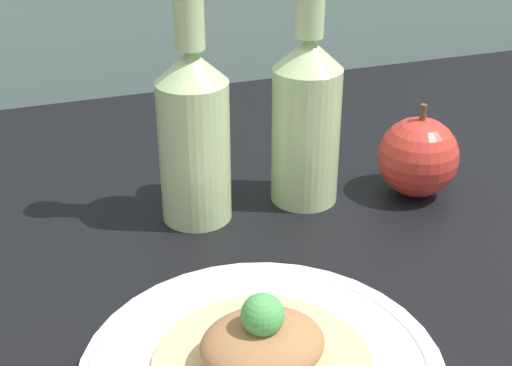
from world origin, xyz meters
The scene contains 5 objects.
ground_plane centered at (0.00, 0.00, -2.00)cm, with size 180.00×110.00×4.00cm, color black.
plated_food centered at (-4.62, -11.77, 3.14)cm, with size 16.64×16.64×6.46cm.
cider_bottle_left centered at (-2.93, 13.66, 10.36)cm, with size 7.29×7.29×28.21cm.
cider_bottle_right centered at (9.26, 13.66, 10.36)cm, with size 7.29×7.29×28.21cm.
apple centered at (21.47, 10.66, 4.47)cm, with size 8.92×8.92×10.63cm.
Camera 1 is at (-18.39, -50.23, 38.40)cm, focal length 50.00 mm.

